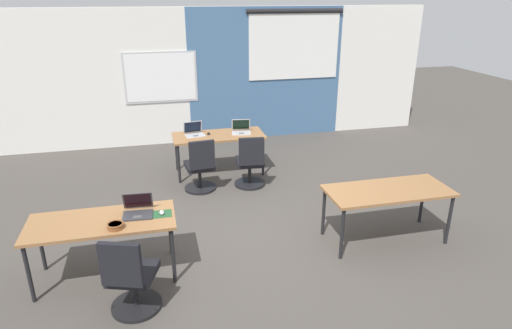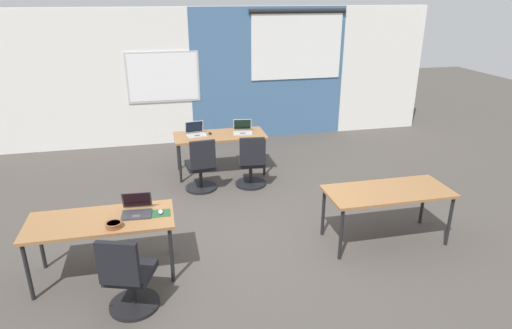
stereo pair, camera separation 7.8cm
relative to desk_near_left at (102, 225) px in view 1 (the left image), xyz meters
The scene contains 15 objects.
ground_plane 1.96m from the desk_near_left, 18.92° to the left, with size 24.00×24.00×0.00m.
back_wall_assembly 5.17m from the desk_near_left, 69.50° to the left, with size 10.00×0.27×2.80m.
desk_near_left is the anchor object (origin of this frame).
desk_near_right 3.50m from the desk_near_left, ahead, with size 1.60×0.70×0.72m.
desk_far_center 3.30m from the desk_near_left, 57.99° to the left, with size 1.60×0.70×0.72m.
laptop_far_right 3.56m from the desk_near_left, 52.55° to the left, with size 0.37×0.35×0.23m.
chair_far_right 3.00m from the desk_near_left, 43.77° to the left, with size 0.52×0.56×0.92m.
laptop_far_left 3.17m from the desk_near_left, 65.12° to the left, with size 0.37×0.33×0.23m.
mouse_far_left 3.27m from the desk_near_left, 61.03° to the left, with size 0.06×0.10×0.03m.
chair_far_left 2.49m from the desk_near_left, 57.53° to the left, with size 0.52×0.56×0.92m.
laptop_near_left_inner 0.42m from the desk_near_left, ahead, with size 0.35×0.32×0.23m.
mousepad_near_left_inner 0.66m from the desk_near_left, ahead, with size 0.22×0.19×0.00m.
mouse_near_left_inner 0.66m from the desk_near_left, ahead, with size 0.06×0.10×0.03m.
chair_near_left_inner 0.83m from the desk_near_left, 67.29° to the right, with size 0.56×0.61×0.92m.
snack_bowl 0.29m from the desk_near_left, 52.91° to the right, with size 0.18×0.18×0.06m.
Camera 1 is at (-1.09, -5.17, 3.07)m, focal length 30.89 mm.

